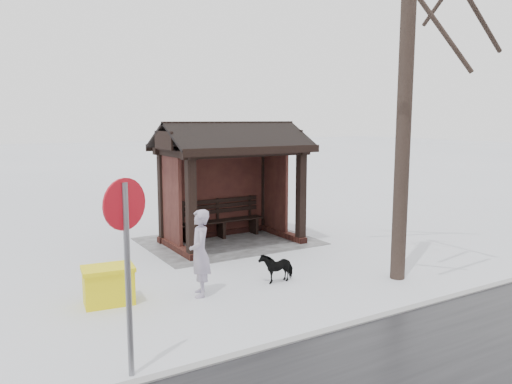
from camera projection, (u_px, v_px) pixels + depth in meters
The scene contains 8 objects.
ground at pixel (232, 243), 12.77m from camera, with size 120.00×120.00×0.00m, color silver.
kerb at pixel (391, 314), 8.08m from camera, with size 120.00×0.15×0.06m, color gray.
trampled_patch at pixel (229, 241), 12.94m from camera, with size 4.20×3.20×0.02m, color gray.
bus_shelter at pixel (229, 158), 12.59m from camera, with size 3.60×2.40×3.09m.
pedestrian at pixel (200, 253), 8.87m from camera, with size 0.57×0.37×1.56m, color #9A8EA7.
dog at pixel (277, 267), 9.73m from camera, with size 0.31×0.68×0.57m, color black.
grit_bin at pixel (109, 285), 8.52m from camera, with size 0.92×0.68×0.66m.
road_sign at pixel (126, 236), 5.93m from camera, with size 0.58×0.29×2.46m.
Camera 1 is at (5.82, 11.02, 3.14)m, focal length 35.00 mm.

